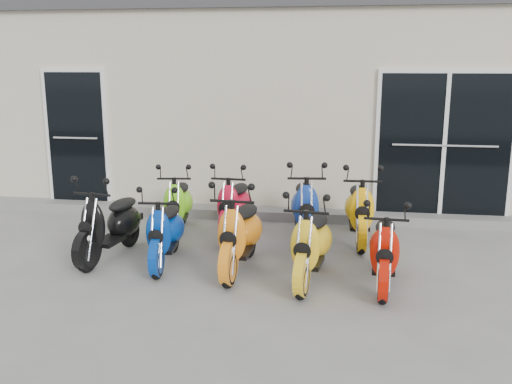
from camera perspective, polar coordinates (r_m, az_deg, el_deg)
ground at (r=7.10m, az=-0.72°, el=-7.00°), size 80.00×80.00×0.00m
building at (r=11.86m, az=3.33°, el=8.98°), size 14.00×6.00×3.20m
roof_cap at (r=11.86m, az=3.44°, el=17.10°), size 14.20×6.20×0.16m
front_step at (r=8.98m, az=1.34°, el=-2.18°), size 14.00×0.40×0.15m
door_left at (r=9.81m, az=-17.48°, el=5.57°), size 1.07×0.08×2.22m
door_right at (r=8.96m, az=18.31°, el=4.86°), size 2.02×0.08×2.22m
scooter_front_black at (r=7.29m, az=-14.46°, el=-2.26°), size 0.77×1.58×1.12m
scooter_front_blue at (r=6.94m, az=-9.09°, el=-3.07°), size 0.64×1.46×1.05m
scooter_front_orange_a at (r=6.63m, az=-1.62°, el=-3.20°), size 0.66×1.59×1.15m
scooter_front_orange_b at (r=6.35m, az=5.58°, el=-4.22°), size 0.74×1.56×1.11m
scooter_front_red at (r=6.35m, az=12.77°, el=-4.73°), size 0.62×1.46×1.05m
scooter_back_green at (r=8.21m, az=-7.80°, el=-0.45°), size 0.73×1.51×1.07m
scooter_back_red at (r=8.00m, az=-2.18°, el=-0.59°), size 0.61×1.51×1.10m
scooter_back_blue at (r=7.83m, az=4.93°, el=-0.68°), size 0.74×1.63×1.16m
scooter_back_yellow at (r=7.84m, az=10.34°, el=-0.92°), size 0.62×1.56×1.14m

